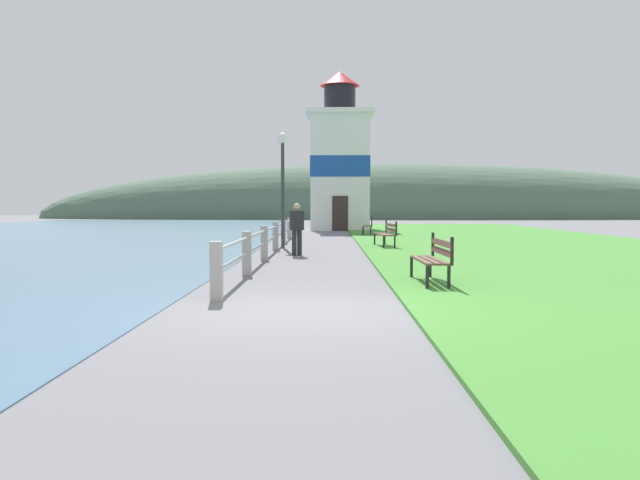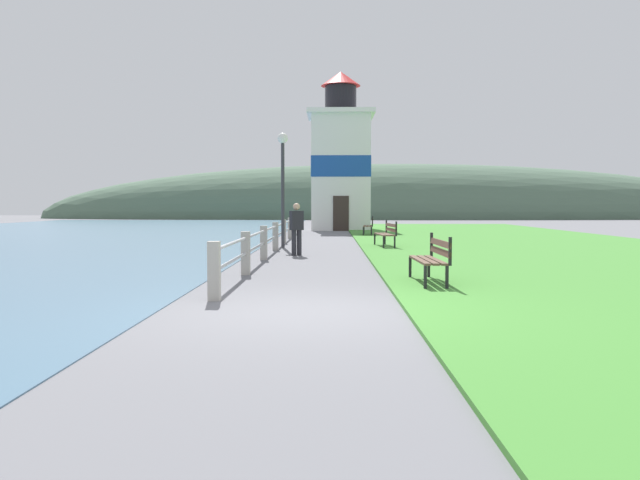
{
  "view_description": "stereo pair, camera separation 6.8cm",
  "coord_description": "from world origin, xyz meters",
  "px_view_note": "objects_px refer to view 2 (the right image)",
  "views": [
    {
      "loc": [
        0.37,
        -8.57,
        1.48
      ],
      "look_at": [
        0.08,
        12.44,
        0.3
      ],
      "focal_mm": 35.0,
      "sensor_mm": 36.0,
      "label": 1
    },
    {
      "loc": [
        0.44,
        -8.57,
        1.48
      ],
      "look_at": [
        0.08,
        12.44,
        0.3
      ],
      "focal_mm": 35.0,
      "sensor_mm": 36.0,
      "label": 2
    }
  ],
  "objects_px": {
    "park_bench_near": "(432,256)",
    "lamp_post": "(283,169)",
    "park_bench_far": "(369,225)",
    "person_strolling": "(297,227)",
    "lighthouse": "(341,163)",
    "park_bench_midway": "(387,232)"
  },
  "relations": [
    {
      "from": "park_bench_midway",
      "to": "lamp_post",
      "type": "bearing_deg",
      "value": -5.76
    },
    {
      "from": "park_bench_midway",
      "to": "park_bench_far",
      "type": "bearing_deg",
      "value": -94.39
    },
    {
      "from": "park_bench_midway",
      "to": "lighthouse",
      "type": "height_order",
      "value": "lighthouse"
    },
    {
      "from": "park_bench_near",
      "to": "park_bench_midway",
      "type": "bearing_deg",
      "value": -91.76
    },
    {
      "from": "park_bench_midway",
      "to": "lamp_post",
      "type": "distance_m",
      "value": 4.22
    },
    {
      "from": "park_bench_far",
      "to": "park_bench_midway",
      "type": "bearing_deg",
      "value": 94.74
    },
    {
      "from": "park_bench_midway",
      "to": "lamp_post",
      "type": "xyz_separation_m",
      "value": [
        -3.6,
        0.05,
        2.2
      ]
    },
    {
      "from": "park_bench_far",
      "to": "lighthouse",
      "type": "height_order",
      "value": "lighthouse"
    },
    {
      "from": "park_bench_near",
      "to": "park_bench_far",
      "type": "relative_size",
      "value": 0.95
    },
    {
      "from": "lighthouse",
      "to": "person_strolling",
      "type": "height_order",
      "value": "lighthouse"
    },
    {
      "from": "park_bench_far",
      "to": "lamp_post",
      "type": "distance_m",
      "value": 9.39
    },
    {
      "from": "park_bench_far",
      "to": "lighthouse",
      "type": "bearing_deg",
      "value": -75.81
    },
    {
      "from": "lighthouse",
      "to": "person_strolling",
      "type": "bearing_deg",
      "value": -94.76
    },
    {
      "from": "park_bench_far",
      "to": "lighthouse",
      "type": "xyz_separation_m",
      "value": [
        -1.28,
        7.28,
        3.45
      ]
    },
    {
      "from": "park_bench_midway",
      "to": "park_bench_far",
      "type": "xyz_separation_m",
      "value": [
        -0.08,
        8.47,
        -0.0
      ]
    },
    {
      "from": "lamp_post",
      "to": "park_bench_near",
      "type": "bearing_deg",
      "value": -70.76
    },
    {
      "from": "lamp_post",
      "to": "lighthouse",
      "type": "bearing_deg",
      "value": 81.88
    },
    {
      "from": "park_bench_near",
      "to": "lamp_post",
      "type": "bearing_deg",
      "value": -72.11
    },
    {
      "from": "park_bench_near",
      "to": "park_bench_midway",
      "type": "distance_m",
      "value": 10.05
    },
    {
      "from": "lighthouse",
      "to": "lamp_post",
      "type": "xyz_separation_m",
      "value": [
        -2.24,
        -15.7,
        -1.25
      ]
    },
    {
      "from": "park_bench_near",
      "to": "lamp_post",
      "type": "height_order",
      "value": "lamp_post"
    },
    {
      "from": "park_bench_far",
      "to": "person_strolling",
      "type": "bearing_deg",
      "value": 80.51
    }
  ]
}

